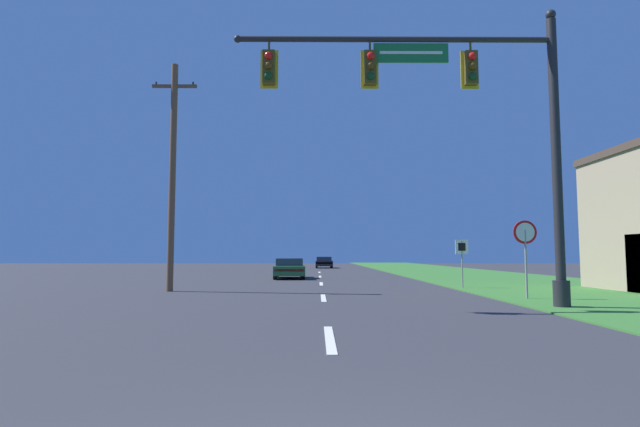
{
  "coord_description": "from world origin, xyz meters",
  "views": [
    {
      "loc": [
        -0.23,
        -2.67,
        1.44
      ],
      "look_at": [
        0.0,
        30.81,
        4.2
      ],
      "focal_mm": 28.0,
      "sensor_mm": 36.0,
      "label": 1
    }
  ],
  "objects_px": {
    "stop_sign": "(525,241)",
    "utility_pole_near": "(172,172)",
    "route_sign_post": "(462,253)",
    "car_ahead": "(289,268)",
    "far_car": "(324,262)",
    "signal_mast": "(469,118)"
  },
  "relations": [
    {
      "from": "signal_mast",
      "to": "utility_pole_near",
      "type": "distance_m",
      "value": 11.81
    },
    {
      "from": "signal_mast",
      "to": "route_sign_post",
      "type": "distance_m",
      "value": 8.89
    },
    {
      "from": "utility_pole_near",
      "to": "car_ahead",
      "type": "bearing_deg",
      "value": 68.98
    },
    {
      "from": "car_ahead",
      "to": "utility_pole_near",
      "type": "relative_size",
      "value": 0.51
    },
    {
      "from": "stop_sign",
      "to": "utility_pole_near",
      "type": "height_order",
      "value": "utility_pole_near"
    },
    {
      "from": "stop_sign",
      "to": "car_ahead",
      "type": "bearing_deg",
      "value": 120.29
    },
    {
      "from": "far_car",
      "to": "stop_sign",
      "type": "relative_size",
      "value": 1.72
    },
    {
      "from": "route_sign_post",
      "to": "utility_pole_near",
      "type": "bearing_deg",
      "value": -172.46
    },
    {
      "from": "stop_sign",
      "to": "route_sign_post",
      "type": "relative_size",
      "value": 1.23
    },
    {
      "from": "far_car",
      "to": "route_sign_post",
      "type": "relative_size",
      "value": 2.12
    },
    {
      "from": "utility_pole_near",
      "to": "stop_sign",
      "type": "bearing_deg",
      "value": -16.41
    },
    {
      "from": "route_sign_post",
      "to": "stop_sign",
      "type": "bearing_deg",
      "value": -84.31
    },
    {
      "from": "far_car",
      "to": "route_sign_post",
      "type": "distance_m",
      "value": 33.27
    },
    {
      "from": "route_sign_post",
      "to": "utility_pole_near",
      "type": "xyz_separation_m",
      "value": [
        -12.01,
        -1.59,
        3.21
      ]
    },
    {
      "from": "car_ahead",
      "to": "utility_pole_near",
      "type": "distance_m",
      "value": 12.2
    },
    {
      "from": "car_ahead",
      "to": "route_sign_post",
      "type": "height_order",
      "value": "route_sign_post"
    },
    {
      "from": "car_ahead",
      "to": "stop_sign",
      "type": "xyz_separation_m",
      "value": [
        8.42,
        -14.41,
        1.26
      ]
    },
    {
      "from": "far_car",
      "to": "stop_sign",
      "type": "height_order",
      "value": "stop_sign"
    },
    {
      "from": "signal_mast",
      "to": "route_sign_post",
      "type": "xyz_separation_m",
      "value": [
        2.0,
        7.83,
        -3.69
      ]
    },
    {
      "from": "utility_pole_near",
      "to": "signal_mast",
      "type": "bearing_deg",
      "value": -31.95
    },
    {
      "from": "stop_sign",
      "to": "utility_pole_near",
      "type": "relative_size",
      "value": 0.27
    },
    {
      "from": "signal_mast",
      "to": "route_sign_post",
      "type": "bearing_deg",
      "value": 75.69
    }
  ]
}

